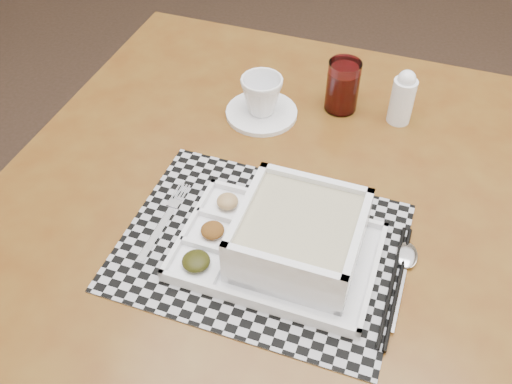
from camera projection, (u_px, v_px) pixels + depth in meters
floor at (347, 191)px, 2.17m from camera, size 5.00×5.00×0.00m
dining_table at (288, 228)px, 1.09m from camera, size 1.18×1.18×0.80m
placemat at (261, 246)px, 0.95m from camera, size 0.49×0.40×0.00m
serving_tray at (292, 240)px, 0.90m from camera, size 0.34×0.25×0.10m
fork at (164, 218)px, 0.99m from camera, size 0.04×0.19×0.00m
spoon at (405, 261)px, 0.92m from camera, size 0.04×0.18×0.01m
chopsticks at (395, 285)px, 0.89m from camera, size 0.04×0.24×0.01m
saucer at (262, 113)px, 1.19m from camera, size 0.15×0.15×0.01m
cup at (262, 95)px, 1.16m from camera, size 0.11×0.11×0.08m
juice_glass at (342, 88)px, 1.18m from camera, size 0.07×0.07×0.11m
creamer_bottle at (403, 97)px, 1.14m from camera, size 0.05×0.05×0.12m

